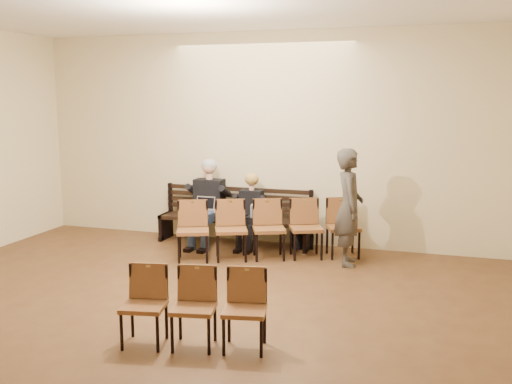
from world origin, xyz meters
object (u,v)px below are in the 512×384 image
(laptop, at_px, (203,213))
(chair_row_back, at_px, (194,309))
(chair_row_front, at_px, (269,229))
(seated_woman, at_px, (250,215))
(seated_man, at_px, (207,202))
(water_bottle, at_px, (252,218))
(passerby, at_px, (349,198))
(bag, at_px, (303,240))
(bench, at_px, (234,231))

(laptop, relative_size, chair_row_back, 0.23)
(chair_row_front, xyz_separation_m, chair_row_back, (0.16, -3.22, -0.06))
(seated_woman, height_order, laptop, seated_woman)
(chair_row_front, bearing_deg, seated_man, 133.75)
(seated_man, relative_size, water_bottle, 6.55)
(passerby, height_order, chair_row_back, passerby)
(passerby, bearing_deg, chair_row_back, 149.74)
(chair_row_back, bearing_deg, seated_man, 99.32)
(bag, bearing_deg, bench, -175.05)
(chair_row_back, bearing_deg, water_bottle, 87.41)
(chair_row_back, bearing_deg, bag, 76.24)
(seated_man, xyz_separation_m, passerby, (2.42, -0.48, 0.27))
(passerby, bearing_deg, bag, 37.39)
(bag, xyz_separation_m, passerby, (0.84, -0.70, 0.87))
(laptop, height_order, chair_row_front, chair_row_front)
(bag, bearing_deg, chair_row_front, -115.63)
(seated_man, distance_m, laptop, 0.27)
(passerby, distance_m, chair_row_back, 3.48)
(seated_man, distance_m, bag, 1.70)
(seated_woman, height_order, chair_row_front, seated_woman)
(bag, relative_size, chair_row_back, 0.23)
(water_bottle, bearing_deg, laptop, 176.22)
(seated_man, relative_size, seated_woman, 1.35)
(laptop, bearing_deg, seated_man, 91.75)
(passerby, distance_m, chair_row_front, 1.31)
(laptop, distance_m, chair_row_front, 1.26)
(seated_woman, relative_size, chair_row_back, 0.75)
(laptop, relative_size, chair_row_front, 0.12)
(laptop, relative_size, passerby, 0.16)
(seated_woman, height_order, passerby, passerby)
(passerby, bearing_deg, chair_row_front, 79.71)
(bench, xyz_separation_m, seated_man, (-0.43, -0.12, 0.50))
(seated_woman, height_order, chair_row_back, seated_woman)
(bench, distance_m, laptop, 0.64)
(bench, xyz_separation_m, chair_row_front, (0.79, -0.65, 0.23))
(laptop, xyz_separation_m, bag, (1.58, 0.44, -0.44))
(bench, bearing_deg, passerby, -16.77)
(laptop, xyz_separation_m, passerby, (2.41, -0.26, 0.42))
(water_bottle, bearing_deg, bag, 35.24)
(seated_woman, height_order, bag, seated_woman)
(bag, xyz_separation_m, chair_row_back, (-0.20, -3.97, 0.27))
(seated_man, relative_size, laptop, 4.51)
(passerby, relative_size, chair_row_back, 1.39)
(bag, height_order, chair_row_front, chair_row_front)
(seated_man, xyz_separation_m, laptop, (0.01, -0.22, -0.15))
(bench, relative_size, seated_woman, 2.43)
(laptop, distance_m, bag, 1.70)
(passerby, relative_size, chair_row_front, 0.71)
(bench, height_order, bag, bench)
(laptop, distance_m, chair_row_back, 3.79)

